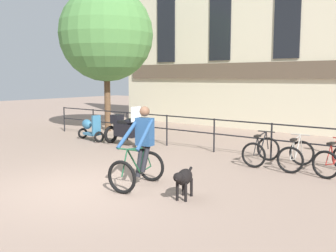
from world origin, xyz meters
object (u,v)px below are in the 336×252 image
at_px(parked_motorcycle, 126,129).
at_px(parked_bicycle_mid_right, 336,160).
at_px(parked_bicycle_mid_left, 296,155).
at_px(parked_scooter, 90,128).
at_px(cyclist_with_bike, 141,151).
at_px(parked_bicycle_near_lamp, 261,151).
at_px(dog, 184,178).

bearing_deg(parked_motorcycle, parked_bicycle_mid_right, -88.38).
height_order(parked_bicycle_mid_left, parked_scooter, parked_scooter).
height_order(cyclist_with_bike, parked_bicycle_mid_right, cyclist_with_bike).
xyz_separation_m(parked_bicycle_mid_right, parked_scooter, (-8.58, -0.23, 0.10)).
distance_m(parked_bicycle_mid_right, parked_scooter, 8.58).
relative_size(parked_bicycle_near_lamp, parked_scooter, 0.87).
relative_size(parked_bicycle_near_lamp, parked_bicycle_mid_right, 0.97).
bearing_deg(cyclist_with_bike, parked_scooter, 139.96).
distance_m(cyclist_with_bike, parked_motorcycle, 5.06).
height_order(parked_motorcycle, parked_bicycle_mid_left, parked_motorcycle).
height_order(parked_bicycle_near_lamp, parked_bicycle_mid_left, same).
distance_m(parked_bicycle_near_lamp, parked_scooter, 6.68).
height_order(parked_bicycle_mid_right, parked_scooter, parked_scooter).
xyz_separation_m(cyclist_with_bike, parked_bicycle_mid_right, (3.01, 3.56, -0.41)).
height_order(cyclist_with_bike, parked_bicycle_mid_left, cyclist_with_bike).
height_order(cyclist_with_bike, parked_motorcycle, cyclist_with_bike).
bearing_deg(dog, cyclist_with_bike, 153.68).
bearing_deg(parked_bicycle_near_lamp, dog, 88.68).
height_order(cyclist_with_bike, parked_scooter, cyclist_with_bike).
height_order(dog, parked_bicycle_near_lamp, parked_bicycle_near_lamp).
xyz_separation_m(parked_motorcycle, parked_bicycle_near_lamp, (4.86, 0.18, -0.20)).
bearing_deg(cyclist_with_bike, parked_motorcycle, 128.90).
height_order(parked_bicycle_mid_left, parked_bicycle_mid_right, same).
bearing_deg(parked_bicycle_mid_left, cyclist_with_bike, 54.83).
xyz_separation_m(parked_motorcycle, parked_scooter, (-1.81, -0.05, -0.10)).
relative_size(dog, parked_bicycle_mid_left, 0.79).
distance_m(parked_bicycle_near_lamp, parked_bicycle_mid_left, 0.95).
bearing_deg(parked_bicycle_near_lamp, parked_bicycle_mid_left, 175.87).
relative_size(cyclist_with_bike, parked_bicycle_mid_left, 1.46).
bearing_deg(parked_scooter, parked_bicycle_mid_right, -77.46).
relative_size(parked_motorcycle, parked_bicycle_near_lamp, 1.44).
xyz_separation_m(parked_bicycle_near_lamp, parked_bicycle_mid_left, (0.95, 0.00, 0.00)).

